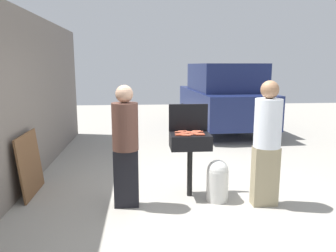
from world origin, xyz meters
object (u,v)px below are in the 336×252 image
hot_dog_4 (196,131)px  person_right (267,139)px  hot_dog_1 (186,135)px  hot_dog_11 (195,132)px  hot_dog_0 (190,132)px  hot_dog_15 (198,134)px  person_left (125,142)px  hot_dog_9 (179,132)px  hot_dog_13 (189,135)px  hot_dog_12 (179,134)px  leaning_board (30,164)px  hot_dog_8 (185,133)px  hot_dog_7 (199,134)px  hot_dog_6 (180,135)px  propane_tank (217,180)px  hot_dog_2 (183,134)px  hot_dog_3 (200,135)px  parked_minivan (223,97)px  hot_dog_5 (193,133)px  hot_dog_14 (182,131)px  hot_dog_10 (199,132)px  bbq_grill (190,143)px

hot_dog_4 → person_right: (0.90, -0.55, -0.02)m
hot_dog_1 → hot_dog_11: (0.16, 0.20, 0.00)m
hot_dog_0 → hot_dog_15: 0.20m
hot_dog_4 → person_left: size_ratio=0.08×
hot_dog_9 → hot_dog_13: size_ratio=1.00×
hot_dog_12 → person_left: (-0.77, -0.23, -0.05)m
leaning_board → hot_dog_8: bearing=-6.1°
person_right → hot_dog_7: bearing=-17.2°
hot_dog_6 → propane_tank: size_ratio=0.21×
hot_dog_15 → person_right: person_right is taller
hot_dog_2 → hot_dog_3: 0.26m
parked_minivan → leaning_board: (-4.22, -4.88, -0.55)m
hot_dog_0 → hot_dog_5: (0.03, -0.11, 0.00)m
hot_dog_7 → hot_dog_13: (-0.17, -0.04, 0.00)m
hot_dog_1 → hot_dog_3: 0.21m
hot_dog_2 → hot_dog_14: bearing=86.9°
hot_dog_2 → person_right: (1.12, -0.39, -0.02)m
hot_dog_0 → hot_dog_14: 0.13m
hot_dog_0 → leaning_board: bearing=175.4°
hot_dog_2 → hot_dog_8: (0.03, 0.05, 0.00)m
hot_dog_4 → leaning_board: bearing=176.7°
hot_dog_2 → hot_dog_15: (0.21, -0.07, 0.00)m
hot_dog_12 → hot_dog_13: 0.14m
hot_dog_5 → hot_dog_11: (0.04, 0.07, 0.00)m
hot_dog_7 → hot_dog_10: 0.15m
hot_dog_15 → hot_dog_8: bearing=145.3°
hot_dog_7 → hot_dog_11: same height
hot_dog_5 → hot_dog_7: 0.09m
propane_tank → hot_dog_11: bearing=140.0°
hot_dog_5 → hot_dog_6: size_ratio=1.00×
hot_dog_3 → hot_dog_14: bearing=129.7°
hot_dog_13 → parked_minivan: bearing=70.9°
hot_dog_10 → person_left: (-1.09, -0.37, -0.05)m
hot_dog_11 → hot_dog_15: same height
hot_dog_6 → hot_dog_15: 0.27m
hot_dog_10 → hot_dog_11: bearing=-150.9°
hot_dog_11 → leaning_board: bearing=174.7°
hot_dog_4 → hot_dog_13: bearing=-122.8°
hot_dog_0 → propane_tank: size_ratio=0.21×
hot_dog_1 → parked_minivan: bearing=70.7°
propane_tank → hot_dog_13: bearing=166.9°
bbq_grill → hot_dog_0: bearing=79.4°
hot_dog_11 → hot_dog_15: bearing=-80.2°
hot_dog_12 → propane_tank: hot_dog_12 is taller
hot_dog_1 → hot_dog_2: size_ratio=1.00×
hot_dog_11 → hot_dog_14: (-0.18, 0.10, 0.00)m
bbq_grill → hot_dog_14: hot_dog_14 is taller
hot_dog_8 → hot_dog_15: same height
hot_dog_9 → hot_dog_14: 0.08m
hot_dog_11 → hot_dog_13: (-0.12, -0.16, 0.00)m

